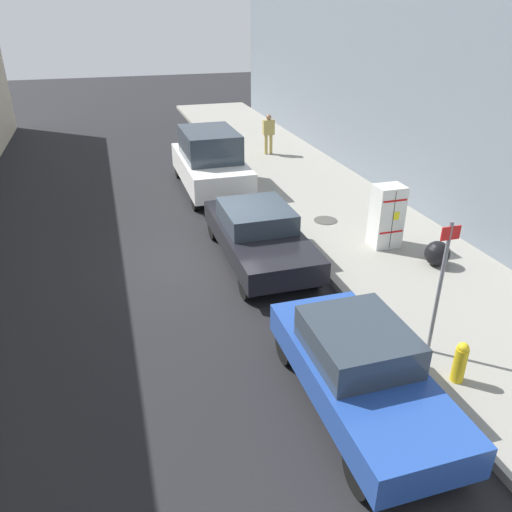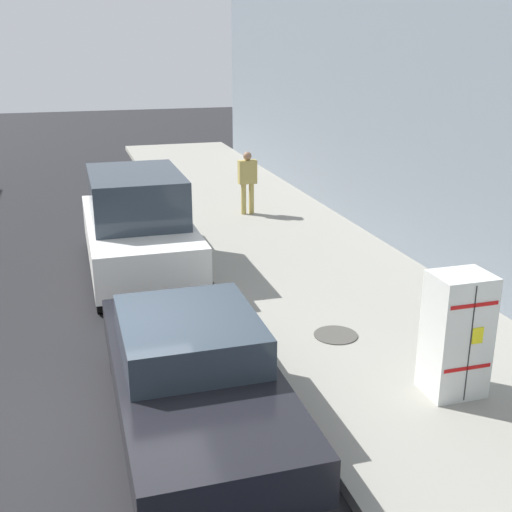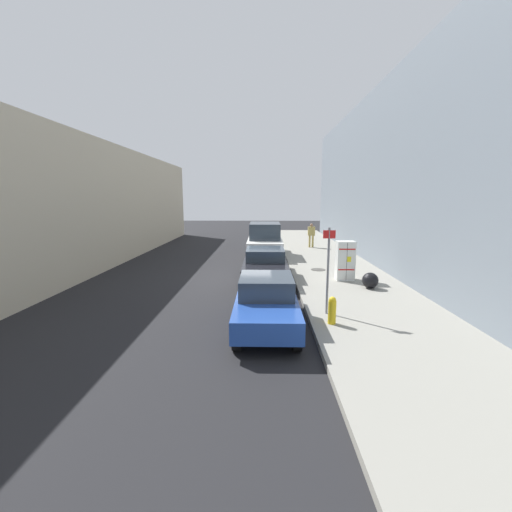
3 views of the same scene
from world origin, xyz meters
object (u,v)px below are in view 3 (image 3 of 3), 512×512
(street_sign_post, at_px, (328,266))
(pedestrian_walking_far, at_px, (311,234))
(discarded_refrigerator, at_px, (345,261))
(fire_hydrant, at_px, (332,310))
(trash_bag, at_px, (370,280))
(parked_van_white, at_px, (265,241))
(parked_hatchback_blue, at_px, (266,302))
(parked_sedan_dark, at_px, (265,264))

(street_sign_post, bearing_deg, pedestrian_walking_far, -95.94)
(discarded_refrigerator, xyz_separation_m, fire_hydrant, (1.57, 5.24, -0.44))
(discarded_refrigerator, distance_m, street_sign_post, 4.70)
(discarded_refrigerator, bearing_deg, trash_bag, 115.18)
(parked_van_white, bearing_deg, pedestrian_walking_far, -133.43)
(fire_hydrant, xyz_separation_m, parked_hatchback_blue, (1.83, -0.14, 0.18))
(discarded_refrigerator, distance_m, pedestrian_walking_far, 9.77)
(fire_hydrant, relative_size, parked_hatchback_blue, 0.19)
(parked_van_white, distance_m, parked_hatchback_blue, 11.37)
(street_sign_post, distance_m, parked_hatchback_blue, 2.17)
(discarded_refrigerator, relative_size, street_sign_post, 0.64)
(parked_van_white, xyz_separation_m, parked_sedan_dark, (0.00, 5.81, -0.32))
(parked_hatchback_blue, bearing_deg, parked_sedan_dark, -90.00)
(fire_hydrant, bearing_deg, pedestrian_walking_far, -95.64)
(street_sign_post, relative_size, parked_van_white, 0.55)
(parked_sedan_dark, relative_size, parked_hatchback_blue, 1.13)
(trash_bag, bearing_deg, parked_hatchback_blue, 42.24)
(discarded_refrigerator, bearing_deg, parked_van_white, -61.52)
(trash_bag, xyz_separation_m, parked_sedan_dark, (4.06, -1.87, 0.27))
(parked_hatchback_blue, bearing_deg, pedestrian_walking_far, -102.56)
(discarded_refrigerator, bearing_deg, street_sign_post, 70.44)
(parked_van_white, bearing_deg, discarded_refrigerator, 118.48)
(fire_hydrant, height_order, parked_sedan_dark, parked_sedan_dark)
(trash_bag, xyz_separation_m, pedestrian_walking_far, (0.75, -11.18, 0.67))
(discarded_refrigerator, distance_m, fire_hydrant, 5.49)
(fire_hydrant, xyz_separation_m, trash_bag, (-2.23, -3.83, -0.09))
(pedestrian_walking_far, height_order, parked_van_white, parked_van_white)
(fire_hydrant, bearing_deg, trash_bag, -120.24)
(trash_bag, height_order, parked_hatchback_blue, parked_hatchback_blue)
(trash_bag, relative_size, parked_sedan_dark, 0.13)
(discarded_refrigerator, relative_size, parked_hatchback_blue, 0.41)
(street_sign_post, distance_m, parked_van_white, 10.83)
(discarded_refrigerator, height_order, pedestrian_walking_far, pedestrian_walking_far)
(fire_hydrant, xyz_separation_m, parked_sedan_dark, (1.83, -5.70, 0.18))
(discarded_refrigerator, height_order, parked_hatchback_blue, discarded_refrigerator)
(fire_hydrant, height_order, parked_van_white, parked_van_white)
(fire_hydrant, relative_size, parked_sedan_dark, 0.17)
(pedestrian_walking_far, relative_size, parked_sedan_dark, 0.37)
(trash_bag, xyz_separation_m, parked_hatchback_blue, (4.06, 3.69, 0.26))
(fire_hydrant, bearing_deg, parked_hatchback_blue, -4.34)
(parked_van_white, bearing_deg, parked_sedan_dark, 90.00)
(pedestrian_walking_far, bearing_deg, parked_van_white, -155.95)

